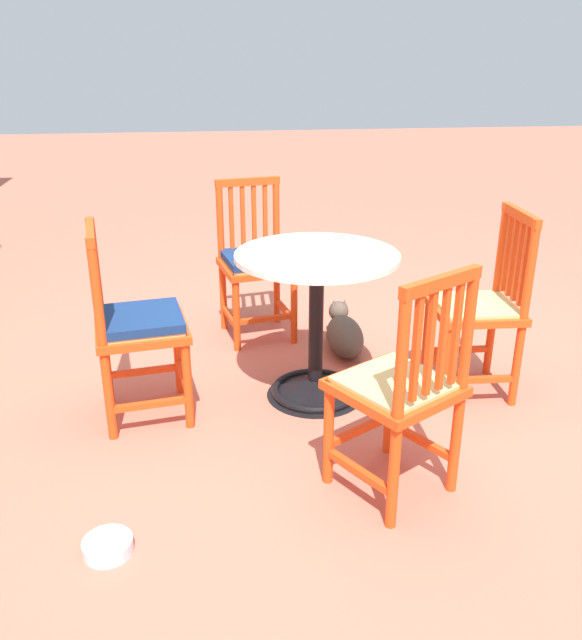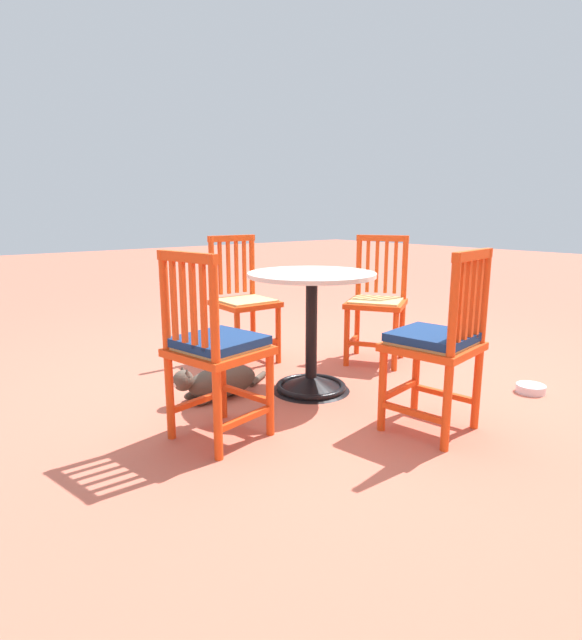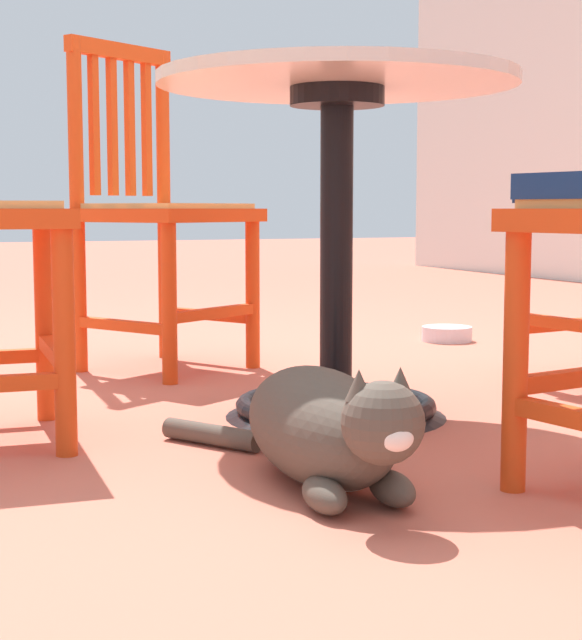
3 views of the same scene
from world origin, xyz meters
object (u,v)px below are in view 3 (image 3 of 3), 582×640
at_px(pet_water_bowl, 447,334).
at_px(tabby_cat, 327,430).
at_px(orange_chair_facing_out, 158,214).
at_px(cafe_table, 336,286).

bearing_deg(pet_water_bowl, tabby_cat, -36.90).
height_order(tabby_cat, pet_water_bowl, tabby_cat).
relative_size(orange_chair_facing_out, tabby_cat, 1.24).
height_order(cafe_table, orange_chair_facing_out, orange_chair_facing_out).
relative_size(cafe_table, pet_water_bowl, 4.47).
distance_m(cafe_table, pet_water_bowl, 1.36).
xyz_separation_m(tabby_cat, pet_water_bowl, (-1.52, 1.14, -0.07)).
relative_size(orange_chair_facing_out, pet_water_bowl, 5.36).
relative_size(tabby_cat, pet_water_bowl, 4.32).
height_order(cafe_table, pet_water_bowl, cafe_table).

